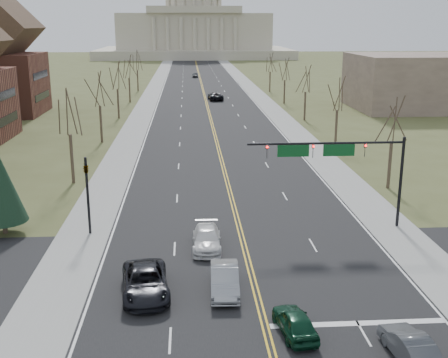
{
  "coord_description": "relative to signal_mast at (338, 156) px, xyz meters",
  "views": [
    {
      "loc": [
        -3.93,
        -27.33,
        15.5
      ],
      "look_at": [
        -0.96,
        17.59,
        3.0
      ],
      "focal_mm": 45.0,
      "sensor_mm": 36.0,
      "label": 1
    }
  ],
  "objects": [
    {
      "name": "tree_l_1",
      "position": [
        -22.95,
        34.5,
        1.18
      ],
      "size": [
        3.96,
        3.96,
        9.0
      ],
      "color": "#3E2E24",
      "rests_on": "ground"
    },
    {
      "name": "tree_r_1",
      "position": [
        8.05,
        30.5,
        0.79
      ],
      "size": [
        3.74,
        3.74,
        8.5
      ],
      "color": "#3E2E24",
      "rests_on": "ground"
    },
    {
      "name": "edge_line_left",
      "position": [
        -17.25,
        96.5,
        -5.75
      ],
      "size": [
        0.15,
        380.0,
        0.01
      ],
      "primitive_type": "cube",
      "color": "silver",
      "rests_on": "road"
    },
    {
      "name": "cross_road",
      "position": [
        -7.45,
        -7.5,
        -5.76
      ],
      "size": [
        120.0,
        14.0,
        0.01
      ],
      "primitive_type": "cube",
      "color": "black",
      "rests_on": "ground"
    },
    {
      "name": "tree_r_2",
      "position": [
        8.05,
        50.5,
        0.79
      ],
      "size": [
        3.74,
        3.74,
        8.5
      ],
      "color": "#3E2E24",
      "rests_on": "ground"
    },
    {
      "name": "car_far_sb",
      "position": [
        -8.83,
        128.22,
        -5.04
      ],
      "size": [
        1.78,
        4.19,
        1.41
      ],
      "primitive_type": "imported",
      "rotation": [
        0.0,
        0.0,
        -0.03
      ],
      "color": "#414447",
      "rests_on": "road"
    },
    {
      "name": "road",
      "position": [
        -7.45,
        96.5,
        -5.76
      ],
      "size": [
        20.0,
        380.0,
        0.01
      ],
      "primitive_type": "cube",
      "color": "black",
      "rests_on": "ground"
    },
    {
      "name": "car_sb_outer_lead",
      "position": [
        -14.01,
        -10.39,
        -4.95
      ],
      "size": [
        3.26,
        6.01,
        1.6
      ],
      "primitive_type": "imported",
      "rotation": [
        0.0,
        0.0,
        0.11
      ],
      "color": "black",
      "rests_on": "road"
    },
    {
      "name": "ground",
      "position": [
        -7.45,
        -13.5,
        -5.76
      ],
      "size": [
        600.0,
        600.0,
        0.0
      ],
      "primitive_type": "plane",
      "color": "#494F27",
      "rests_on": "ground"
    },
    {
      "name": "edge_line_right",
      "position": [
        2.35,
        96.5,
        -5.75
      ],
      "size": [
        0.15,
        380.0,
        0.01
      ],
      "primitive_type": "cube",
      "color": "silver",
      "rests_on": "road"
    },
    {
      "name": "sidewalk_left",
      "position": [
        -19.45,
        96.5,
        -5.75
      ],
      "size": [
        4.0,
        380.0,
        0.03
      ],
      "primitive_type": "cube",
      "color": "gray",
      "rests_on": "ground"
    },
    {
      "name": "sidewalk_right",
      "position": [
        4.55,
        96.5,
        -5.75
      ],
      "size": [
        4.0,
        380.0,
        0.03
      ],
      "primitive_type": "cube",
      "color": "gray",
      "rests_on": "ground"
    },
    {
      "name": "car_nb_inner_lead",
      "position": [
        -6.02,
        -15.3,
        -5.08
      ],
      "size": [
        2.1,
        4.13,
        1.35
      ],
      "primitive_type": "imported",
      "rotation": [
        0.0,
        0.0,
        3.27
      ],
      "color": "#0B321F",
      "rests_on": "road"
    },
    {
      "name": "tree_r_3",
      "position": [
        8.05,
        70.5,
        0.79
      ],
      "size": [
        3.74,
        3.74,
        8.5
      ],
      "color": "#3E2E24",
      "rests_on": "ground"
    },
    {
      "name": "tree_r_4",
      "position": [
        8.05,
        90.5,
        0.79
      ],
      "size": [
        3.74,
        3.74,
        8.5
      ],
      "color": "#3E2E24",
      "rests_on": "ground"
    },
    {
      "name": "conifer_l",
      "position": [
        -25.45,
        0.5,
        -2.02
      ],
      "size": [
        3.64,
        3.64,
        6.5
      ],
      "color": "#3E2E24",
      "rests_on": "ground"
    },
    {
      "name": "tree_l_4",
      "position": [
        -22.95,
        94.5,
        1.18
      ],
      "size": [
        3.96,
        3.96,
        9.0
      ],
      "color": "#3E2E24",
      "rests_on": "ground"
    },
    {
      "name": "tree_l_0",
      "position": [
        -22.95,
        14.5,
        1.18
      ],
      "size": [
        3.96,
        3.96,
        9.0
      ],
      "color": "#3E2E24",
      "rests_on": "ground"
    },
    {
      "name": "stop_bar",
      "position": [
        -2.45,
        -14.5,
        -5.75
      ],
      "size": [
        9.5,
        0.5,
        0.01
      ],
      "primitive_type": "cube",
      "color": "silver",
      "rests_on": "road"
    },
    {
      "name": "signal_left",
      "position": [
        -18.95,
        0.0,
        -2.05
      ],
      "size": [
        0.32,
        0.36,
        6.0
      ],
      "color": "black",
      "rests_on": "ground"
    },
    {
      "name": "tree_l_2",
      "position": [
        -22.95,
        54.5,
        1.18
      ],
      "size": [
        3.96,
        3.96,
        9.0
      ],
      "color": "#3E2E24",
      "rests_on": "ground"
    },
    {
      "name": "tree_l_3",
      "position": [
        -22.95,
        74.5,
        1.18
      ],
      "size": [
        3.96,
        3.96,
        9.0
      ],
      "color": "#3E2E24",
      "rests_on": "ground"
    },
    {
      "name": "bldg_right_mass",
      "position": [
        32.55,
        62.5,
        -0.76
      ],
      "size": [
        25.0,
        20.0,
        10.0
      ],
      "primitive_type": "cube",
      "color": "brown",
      "rests_on": "ground"
    },
    {
      "name": "signal_mast",
      "position": [
        0.0,
        0.0,
        0.0
      ],
      "size": [
        12.12,
        0.44,
        7.2
      ],
      "color": "black",
      "rests_on": "ground"
    },
    {
      "name": "car_sb_inner_lead",
      "position": [
        -9.32,
        -10.32,
        -4.97
      ],
      "size": [
        1.82,
        4.79,
        1.56
      ],
      "primitive_type": "imported",
      "rotation": [
        0.0,
        0.0,
        -0.04
      ],
      "color": "gray",
      "rests_on": "road"
    },
    {
      "name": "car_far_nb",
      "position": [
        -5.39,
        76.85,
        -4.91
      ],
      "size": [
        3.22,
        6.23,
        1.68
      ],
      "primitive_type": "imported",
      "rotation": [
        0.0,
        0.0,
        3.21
      ],
      "color": "black",
      "rests_on": "road"
    },
    {
      "name": "car_nb_outer_lead",
      "position": [
        -1.0,
        -17.9,
        -5.05
      ],
      "size": [
        1.84,
        4.36,
        1.4
      ],
      "primitive_type": "imported",
      "rotation": [
        0.0,
        0.0,
        3.23
      ],
      "color": "#43464A",
      "rests_on": "road"
    },
    {
      "name": "car_sb_inner_second",
      "position": [
        -10.15,
        -3.53,
        -5.04
      ],
      "size": [
        2.12,
        4.96,
        1.42
      ],
      "primitive_type": "imported",
      "rotation": [
        0.0,
        0.0,
        -0.03
      ],
      "color": "silver",
      "rests_on": "road"
    },
    {
      "name": "tree_r_0",
      "position": [
        8.05,
        10.5,
        0.79
      ],
      "size": [
        3.74,
        3.74,
        8.5
      ],
      "color": "#3E2E24",
      "rests_on": "ground"
    },
    {
      "name": "center_line",
      "position": [
        -7.45,
        96.5,
        -5.75
      ],
      "size": [
        0.42,
        380.0,
        0.01
      ],
      "primitive_type": "cube",
      "color": "gold",
      "rests_on": "road"
    },
    {
      "name": "capitol",
      "position": [
        -7.45,
        236.41,
        8.44
      ],
      "size": [
        90.0,
        60.0,
        50.0
      ],
      "color": "#B9B29A",
      "rests_on": "ground"
    }
  ]
}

